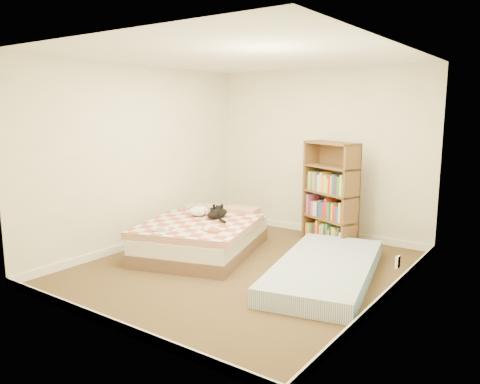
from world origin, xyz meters
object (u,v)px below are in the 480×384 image
Objects in this scene: white_dog at (199,211)px; black_cat at (219,213)px; bookshelf at (330,206)px; bed at (204,236)px; floor_mattress at (325,270)px.

black_cat is at bearing -1.35° from white_dog.
bookshelf reaches higher than white_dog.
white_dog is (-0.30, -0.06, 0.00)m from black_cat.
bookshelf is at bearing 27.46° from white_dog.
bed is 1.85m from bookshelf.
bookshelf is at bearing 31.61° from bed.
floor_mattress is 1.74m from black_cat.
bed is at bearing -146.10° from black_cat.
white_dog is at bearing -115.31° from bookshelf.
bed is 0.38m from white_dog.
bed is 1.47× the size of bookshelf.
black_cat is at bearing -110.01° from bookshelf.
white_dog is (-0.21, 0.14, 0.29)m from bed.
white_dog is at bearing 160.90° from black_cat.
floor_mattress is (1.77, 0.02, -0.13)m from bed.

